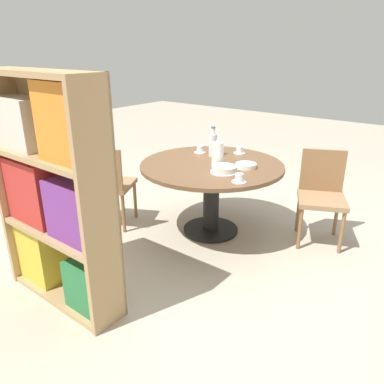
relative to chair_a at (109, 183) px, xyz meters
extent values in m
plane|color=#B2A893|center=(-0.89, -0.53, -0.46)|extent=(14.00, 14.00, 0.00)
cylinder|color=black|center=(-0.89, -0.53, -0.45)|extent=(0.55, 0.55, 0.03)
cylinder|color=black|center=(-0.89, -0.53, -0.11)|extent=(0.16, 0.16, 0.64)
cylinder|color=brown|center=(-0.89, -0.53, 0.23)|extent=(1.36, 1.36, 0.04)
cylinder|color=olive|center=(-0.05, -0.30, -0.26)|extent=(0.03, 0.03, 0.41)
cylinder|color=olive|center=(0.27, -0.13, -0.26)|extent=(0.03, 0.03, 0.41)
cylinder|color=olive|center=(-0.22, 0.02, -0.26)|extent=(0.03, 0.03, 0.41)
cylinder|color=olive|center=(0.10, 0.19, -0.26)|extent=(0.03, 0.03, 0.41)
cube|color=#93704C|center=(0.03, -0.05, -0.04)|extent=(0.57, 0.57, 0.04)
cube|color=olive|center=(-0.06, 0.12, 0.19)|extent=(0.37, 0.21, 0.40)
cylinder|color=olive|center=(-1.73, -0.73, -0.26)|extent=(0.03, 0.03, 0.41)
cylinder|color=olive|center=(-2.05, -0.89, -0.26)|extent=(0.03, 0.03, 0.41)
cylinder|color=olive|center=(-1.57, -1.06, -0.26)|extent=(0.03, 0.03, 0.41)
cylinder|color=olive|center=(-1.90, -1.21, -0.26)|extent=(0.03, 0.03, 0.41)
cube|color=#93704C|center=(-1.81, -0.97, -0.04)|extent=(0.56, 0.56, 0.04)
cube|color=olive|center=(-1.73, -1.15, 0.19)|extent=(0.37, 0.20, 0.40)
cube|color=tan|center=(-0.16, 1.01, 0.34)|extent=(0.04, 0.28, 1.62)
cube|color=tan|center=(-1.15, 1.01, 0.34)|extent=(0.04, 0.28, 1.62)
cube|color=tan|center=(-0.65, 0.88, 0.34)|extent=(1.02, 0.02, 1.62)
cube|color=tan|center=(-0.65, 1.01, -0.45)|extent=(0.95, 0.27, 0.04)
cube|color=tan|center=(-0.65, 1.01, 0.07)|extent=(0.95, 0.27, 0.04)
cube|color=tan|center=(-0.65, 1.01, 0.61)|extent=(0.95, 0.27, 0.04)
cube|color=tan|center=(-0.65, 1.01, 1.13)|extent=(0.95, 0.27, 0.04)
cube|color=gold|center=(-0.35, 0.99, -0.21)|extent=(0.35, 0.21, 0.44)
cube|color=#28703D|center=(-0.95, 0.99, -0.26)|extent=(0.35, 0.21, 0.35)
cube|color=#B72D28|center=(-0.40, 0.99, 0.32)|extent=(0.45, 0.21, 0.46)
cube|color=#703384|center=(-0.90, 0.99, 0.29)|extent=(0.45, 0.21, 0.39)
cube|color=beige|center=(-0.38, 0.99, 0.80)|extent=(0.41, 0.21, 0.34)
cube|color=orange|center=(-0.92, 0.99, 0.87)|extent=(0.41, 0.21, 0.47)
cylinder|color=white|center=(-0.97, -0.49, 0.36)|extent=(0.11, 0.11, 0.23)
cone|color=white|center=(-0.97, -0.49, 0.48)|extent=(0.10, 0.10, 0.02)
sphere|color=white|center=(-0.97, -0.49, 0.50)|extent=(0.02, 0.02, 0.02)
cylinder|color=silver|center=(-0.74, -0.76, 0.36)|extent=(0.08, 0.08, 0.22)
cylinder|color=silver|center=(-0.74, -0.76, 0.50)|extent=(0.04, 0.04, 0.06)
cylinder|color=#2D5184|center=(-0.74, -0.76, 0.54)|extent=(0.04, 0.04, 0.01)
cylinder|color=silver|center=(-1.13, -0.37, 0.25)|extent=(0.25, 0.25, 0.01)
cylinder|color=silver|center=(-1.13, -0.37, 0.28)|extent=(0.22, 0.22, 0.05)
cylinder|color=white|center=(-0.90, -1.01, 0.25)|extent=(0.12, 0.12, 0.01)
cylinder|color=white|center=(-0.90, -1.01, 0.29)|extent=(0.07, 0.07, 0.06)
cylinder|color=white|center=(-0.56, -0.78, 0.25)|extent=(0.12, 0.12, 0.01)
cylinder|color=white|center=(-0.56, -0.78, 0.29)|extent=(0.07, 0.07, 0.06)
cylinder|color=white|center=(-1.36, -0.24, 0.25)|extent=(0.12, 0.12, 0.01)
cylinder|color=white|center=(-1.36, -0.24, 0.29)|extent=(0.07, 0.07, 0.06)
cylinder|color=white|center=(-1.20, -0.62, 0.25)|extent=(0.19, 0.19, 0.01)
cylinder|color=white|center=(-1.20, -0.62, 0.26)|extent=(0.19, 0.19, 0.01)
cylinder|color=white|center=(-1.20, -0.62, 0.27)|extent=(0.19, 0.19, 0.01)
cylinder|color=white|center=(-1.20, -0.62, 0.28)|extent=(0.19, 0.19, 0.01)
camera|label=1|loc=(-2.82, 2.27, 1.28)|focal=35.00mm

